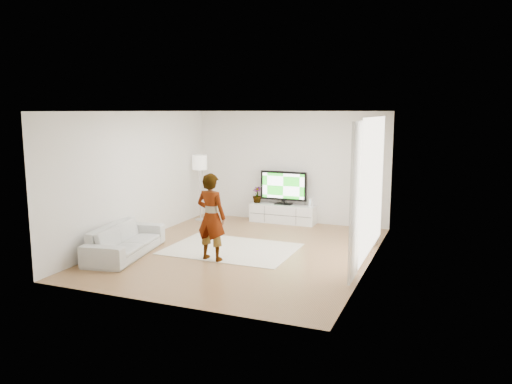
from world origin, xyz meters
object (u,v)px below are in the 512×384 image
at_px(sofa, 125,240).
at_px(floor_lamp, 200,165).
at_px(media_console, 283,214).
at_px(rug, 231,249).
at_px(television, 284,187).
at_px(player, 211,217).

bearing_deg(sofa, floor_lamp, -7.46).
distance_m(media_console, rug, 2.75).
relative_size(television, player, 0.73).
xyz_separation_m(rug, floor_lamp, (-1.91, 2.24, 1.42)).
xyz_separation_m(media_console, sofa, (-1.95, -3.88, 0.07)).
distance_m(television, sofa, 4.41).
relative_size(media_console, television, 1.38).
bearing_deg(sofa, television, -36.49).
relative_size(media_console, rug, 0.65).
height_order(media_console, rug, media_console).
distance_m(television, player, 3.59).
bearing_deg(floor_lamp, media_console, 13.12).
distance_m(sofa, floor_lamp, 3.57).
bearing_deg(television, player, -93.49).
bearing_deg(player, media_console, -86.32).
bearing_deg(floor_lamp, television, 13.83).
xyz_separation_m(media_console, television, (-0.00, 0.03, 0.69)).
xyz_separation_m(sofa, floor_lamp, (-0.15, 3.39, 1.12)).
bearing_deg(sofa, rug, -66.89).
relative_size(player, sofa, 0.80).
height_order(media_console, sofa, sofa).
bearing_deg(rug, media_console, 86.04).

